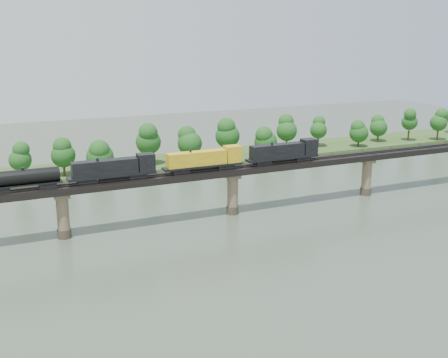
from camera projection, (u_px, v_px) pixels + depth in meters
name	position (u px, v px, depth m)	size (l,w,h in m)	color
ground	(297.00, 257.00, 110.38)	(400.00, 400.00, 0.00)	#374435
far_bank	(162.00, 164.00, 185.09)	(300.00, 24.00, 1.60)	#2B451B
bridge	(233.00, 192.00, 135.43)	(236.00, 30.00, 11.50)	#473A2D
bridge_superstructure	(233.00, 167.00, 133.82)	(220.00, 4.90, 0.75)	black
far_treeline	(141.00, 144.00, 175.83)	(289.06, 17.54, 13.60)	#382619
freight_train	(175.00, 163.00, 127.43)	(78.09, 3.04, 5.38)	black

